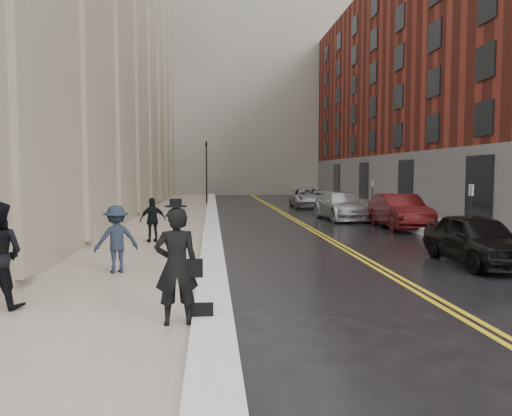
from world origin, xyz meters
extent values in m
plane|color=black|center=(0.00, 0.00, 0.00)|extent=(160.00, 160.00, 0.00)
cube|color=gray|center=(-4.50, 16.00, 0.07)|extent=(4.00, 64.00, 0.15)
cube|color=gray|center=(9.00, 16.00, 0.07)|extent=(3.00, 64.00, 0.15)
cube|color=gold|center=(2.38, 16.00, 0.00)|extent=(0.12, 64.00, 0.01)
cube|color=gold|center=(2.62, 16.00, 0.00)|extent=(0.12, 64.00, 0.01)
cube|color=white|center=(-2.20, 16.00, 0.13)|extent=(0.70, 60.80, 0.26)
cube|color=white|center=(7.15, 16.00, 0.15)|extent=(0.85, 60.80, 0.30)
cube|color=maroon|center=(17.50, 23.00, 9.00)|extent=(14.00, 50.00, 18.00)
cube|color=slate|center=(14.00, 66.00, 22.00)|extent=(22.00, 18.00, 44.00)
cube|color=slate|center=(-12.00, 72.00, 30.00)|extent=(22.00, 18.00, 60.00)
cylinder|color=black|center=(-2.60, 30.00, 2.60)|extent=(0.12, 0.12, 5.20)
imported|color=black|center=(-2.60, 30.00, 4.60)|extent=(0.18, 0.15, 0.90)
cylinder|color=black|center=(7.90, 8.00, 1.10)|extent=(0.06, 0.06, 2.20)
cube|color=white|center=(7.90, 8.00, 2.00)|extent=(0.02, 0.35, 0.45)
cylinder|color=black|center=(7.90, 20.00, 1.10)|extent=(0.06, 0.06, 2.20)
cube|color=white|center=(7.90, 20.00, 2.00)|extent=(0.02, 0.35, 0.45)
imported|color=black|center=(5.51, 3.21, 0.74)|extent=(1.84, 4.40, 1.49)
imported|color=#440C0D|center=(6.80, 12.56, 0.83)|extent=(1.89, 5.07, 1.66)
imported|color=#AEB1B7|center=(5.20, 17.24, 0.79)|extent=(2.57, 5.59, 1.58)
imported|color=#A8AAB0|center=(5.20, 27.11, 0.75)|extent=(2.72, 5.48, 1.49)
imported|color=black|center=(-2.80, -2.33, 1.14)|extent=(0.76, 0.54, 1.98)
imported|color=#1C2332|center=(-4.63, 2.21, 1.00)|extent=(1.26, 1.02, 1.71)
imported|color=black|center=(-4.35, 7.73, 0.96)|extent=(1.03, 0.71, 1.62)
camera|label=1|loc=(-2.21, -10.62, 2.70)|focal=35.00mm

